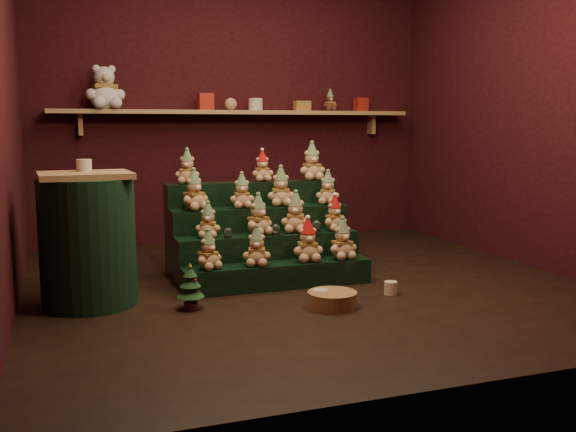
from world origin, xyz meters
name	(u,v)px	position (x,y,z in m)	size (l,w,h in m)	color
ground	(306,284)	(0.00, 0.00, 0.00)	(4.00, 4.00, 0.00)	black
back_wall	(234,103)	(0.00, 2.05, 1.40)	(4.00, 0.10, 2.80)	black
front_wall	(485,71)	(0.00, -2.05, 1.40)	(4.00, 0.10, 2.80)	black
right_wall	(539,98)	(2.05, 0.00, 1.40)	(0.10, 4.00, 2.80)	black
back_shelf	(239,113)	(0.00, 1.87, 1.29)	(3.60, 0.26, 0.24)	tan
riser_tier_front	(278,275)	(-0.23, -0.03, 0.09)	(1.40, 0.22, 0.18)	black
riser_tier_midfront	(269,257)	(-0.23, 0.19, 0.18)	(1.40, 0.22, 0.36)	black
riser_tier_midback	(260,241)	(-0.23, 0.41, 0.27)	(1.40, 0.22, 0.54)	black
riser_tier_back	(252,226)	(-0.23, 0.63, 0.36)	(1.40, 0.22, 0.72)	black
teddy_0	(208,250)	(-0.75, -0.04, 0.32)	(0.19, 0.17, 0.27)	tan
teddy_1	(257,246)	(-0.40, -0.05, 0.32)	(0.20, 0.18, 0.28)	tan
teddy_2	(308,240)	(0.00, -0.03, 0.34)	(0.22, 0.20, 0.31)	tan
teddy_3	(342,239)	(0.27, -0.04, 0.33)	(0.22, 0.20, 0.30)	tan
teddy_4	(208,220)	(-0.69, 0.20, 0.49)	(0.18, 0.17, 0.26)	tan
teddy_5	(258,215)	(-0.32, 0.18, 0.51)	(0.22, 0.20, 0.30)	tan
teddy_6	(296,212)	(-0.01, 0.20, 0.51)	(0.22, 0.20, 0.31)	tan
teddy_7	(335,213)	(0.30, 0.18, 0.49)	(0.19, 0.17, 0.27)	tan
teddy_8	(194,190)	(-0.75, 0.40, 0.69)	(0.22, 0.19, 0.30)	tan
teddy_9	(242,191)	(-0.38, 0.41, 0.67)	(0.19, 0.17, 0.27)	tan
teddy_10	(281,187)	(-0.06, 0.43, 0.69)	(0.22, 0.20, 0.31)	tan
teddy_11	(328,188)	(0.34, 0.40, 0.67)	(0.19, 0.17, 0.27)	tan
teddy_12	(187,167)	(-0.76, 0.64, 0.85)	(0.19, 0.17, 0.27)	tan
teddy_13	(262,166)	(-0.14, 0.64, 0.84)	(0.18, 0.16, 0.25)	tan
teddy_14	(312,162)	(0.28, 0.61, 0.87)	(0.22, 0.20, 0.31)	tan
snow_globe_a	(228,233)	(-0.56, 0.13, 0.40)	(0.06, 0.06, 0.08)	black
snow_globe_b	(276,229)	(-0.19, 0.13, 0.40)	(0.06, 0.06, 0.08)	black
snow_globe_c	(316,226)	(0.13, 0.13, 0.41)	(0.07, 0.07, 0.10)	black
side_table	(88,240)	(-1.55, -0.04, 0.43)	(0.61, 0.61, 0.88)	tan
table_ornament	(84,165)	(-1.55, 0.06, 0.92)	(0.10, 0.10, 0.08)	beige
mini_christmas_tree	(191,286)	(-0.94, -0.36, 0.15)	(0.18, 0.18, 0.30)	#432917
mug_left	(320,297)	(-0.12, -0.56, 0.05)	(0.10, 0.10, 0.10)	beige
mug_right	(391,288)	(0.45, -0.48, 0.05)	(0.09, 0.09, 0.09)	beige
wicker_basket	(332,299)	(-0.06, -0.63, 0.05)	(0.32, 0.32, 0.10)	#915F3A
white_bear	(104,82)	(-1.28, 1.84, 1.57)	(0.36, 0.32, 0.50)	silver
brown_bear	(330,101)	(0.97, 1.84, 1.43)	(0.15, 0.14, 0.21)	#4F2C1A
gift_tin_red_a	(205,102)	(-0.34, 1.85, 1.40)	(0.14, 0.14, 0.16)	#B0271B
gift_tin_cream	(256,104)	(0.17, 1.85, 1.38)	(0.14, 0.14, 0.12)	beige
gift_tin_red_b	(361,105)	(1.33, 1.85, 1.39)	(0.12, 0.12, 0.14)	#B0271B
shelf_plush_ball	(231,104)	(-0.09, 1.85, 1.38)	(0.12, 0.12, 0.12)	tan
scarf_gift_box	(302,106)	(0.66, 1.85, 1.37)	(0.16, 0.10, 0.10)	#CB631C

